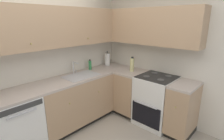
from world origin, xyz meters
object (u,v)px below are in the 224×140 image
dishwasher (16,125)px  soap_bottle (90,65)px  oven_range (156,100)px  paper_towel_roll (107,59)px  oil_bottle (132,65)px

dishwasher → soap_bottle: (1.54, 0.18, 0.56)m
oven_range → paper_towel_roll: bearing=90.2°
paper_towel_roll → oil_bottle: bearing=-91.2°
dishwasher → oil_bottle: 2.15m
dishwasher → oil_bottle: bearing=-14.6°
oven_range → oil_bottle: oil_bottle is taller
soap_bottle → oil_bottle: oil_bottle is taller
oven_range → paper_towel_roll: paper_towel_roll is taller
oven_range → soap_bottle: (-0.48, 1.24, 0.53)m
dishwasher → oil_bottle: size_ratio=3.03×
oven_range → soap_bottle: bearing=111.2°
oil_bottle → paper_towel_roll: bearing=88.8°
oven_range → oil_bottle: (-0.02, 0.54, 0.58)m
oven_range → oil_bottle: size_ratio=3.68×
oven_range → oil_bottle: bearing=92.0°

